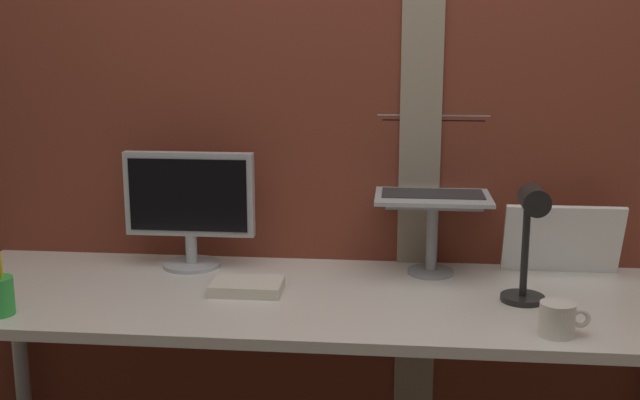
{
  "coord_description": "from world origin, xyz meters",
  "views": [
    {
      "loc": [
        0.08,
        -2.02,
        1.45
      ],
      "look_at": [
        -0.14,
        0.16,
        0.98
      ],
      "focal_mm": 43.67,
      "sensor_mm": 36.0,
      "label": 1
    }
  ],
  "objects_px": {
    "coffee_mug": "(558,319)",
    "whiteboard_panel": "(562,240)",
    "laptop": "(432,173)",
    "monitor": "(189,202)",
    "desk_lamp": "(530,232)"
  },
  "relations": [
    {
      "from": "laptop",
      "to": "coffee_mug",
      "type": "distance_m",
      "value": 0.67
    },
    {
      "from": "laptop",
      "to": "coffee_mug",
      "type": "bearing_deg",
      "value": -62.17
    },
    {
      "from": "whiteboard_panel",
      "to": "desk_lamp",
      "type": "xyz_separation_m",
      "value": [
        -0.15,
        -0.31,
        0.1
      ]
    },
    {
      "from": "laptop",
      "to": "desk_lamp",
      "type": "distance_m",
      "value": 0.44
    },
    {
      "from": "monitor",
      "to": "desk_lamp",
      "type": "relative_size",
      "value": 1.19
    },
    {
      "from": "monitor",
      "to": "coffee_mug",
      "type": "relative_size",
      "value": 3.3
    },
    {
      "from": "monitor",
      "to": "laptop",
      "type": "xyz_separation_m",
      "value": [
        0.75,
        0.08,
        0.09
      ]
    },
    {
      "from": "laptop",
      "to": "desk_lamp",
      "type": "relative_size",
      "value": 1.02
    },
    {
      "from": "laptop",
      "to": "whiteboard_panel",
      "type": "distance_m",
      "value": 0.44
    },
    {
      "from": "coffee_mug",
      "to": "whiteboard_panel",
      "type": "bearing_deg",
      "value": 78.15
    },
    {
      "from": "monitor",
      "to": "coffee_mug",
      "type": "distance_m",
      "value": 1.15
    },
    {
      "from": "laptop",
      "to": "whiteboard_panel",
      "type": "bearing_deg",
      "value": -6.17
    },
    {
      "from": "desk_lamp",
      "to": "laptop",
      "type": "bearing_deg",
      "value": 124.2
    },
    {
      "from": "laptop",
      "to": "whiteboard_panel",
      "type": "relative_size",
      "value": 0.98
    },
    {
      "from": "laptop",
      "to": "coffee_mug",
      "type": "relative_size",
      "value": 2.82
    }
  ]
}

